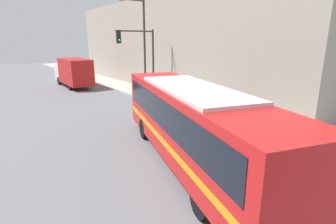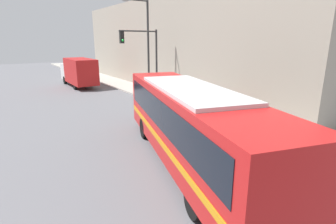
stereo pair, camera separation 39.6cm
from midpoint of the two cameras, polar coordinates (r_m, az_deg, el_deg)
name	(u,v)px [view 1 (the left image)]	position (r m, az deg, el deg)	size (l,w,h in m)	color
ground_plane	(233,190)	(9.62, 12.87, -16.17)	(120.00, 120.00, 0.00)	slate
sidewalk	(125,87)	(28.53, -9.65, 5.33)	(2.93, 70.00, 0.15)	#A8A399
building_facade	(171,44)	(28.63, 0.15, 14.53)	(6.00, 33.87, 9.05)	#9E9384
city_bus	(192,121)	(10.42, 4.07, -1.88)	(5.64, 11.74, 3.26)	red
delivery_truck	(73,72)	(30.52, -20.29, 8.25)	(2.24, 7.29, 3.05)	#B21919
fire_hydrant	(232,118)	(15.70, 13.09, -1.37)	(0.27, 0.37, 0.80)	red
traffic_light_pole	(142,53)	(21.32, -6.33, 12.69)	(3.28, 0.35, 5.62)	#2D2D2D
parking_meter	(192,100)	(18.04, 4.70, 2.58)	(0.14, 0.14, 1.21)	#2D2D2D
street_lamp	(142,42)	(23.05, -6.26, 14.96)	(2.37, 0.28, 8.00)	#2D2D2D
pedestrian_near_corner	(174,90)	(21.63, 0.83, 4.91)	(0.34, 0.34, 1.71)	#47382D
pedestrian_mid_block	(233,104)	(17.46, 13.25, 1.77)	(0.34, 0.34, 1.63)	#47382D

